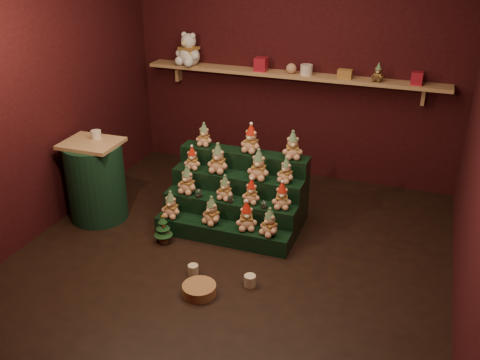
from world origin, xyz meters
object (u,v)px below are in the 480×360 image
at_px(snow_globe_b, 230,199).
at_px(wicker_basket, 199,290).
at_px(riser_tier_front, 222,233).
at_px(mini_christmas_tree, 163,229).
at_px(mug_right, 250,281).
at_px(snow_globe_a, 199,193).
at_px(snow_globe_c, 264,205).
at_px(brown_bear, 378,73).
at_px(side_table, 96,181).
at_px(mug_left, 193,270).
at_px(white_bear, 189,45).

xyz_separation_m(snow_globe_b, wicker_basket, (0.11, -1.04, -0.35)).
distance_m(riser_tier_front, mini_christmas_tree, 0.59).
distance_m(riser_tier_front, mug_right, 0.80).
distance_m(mini_christmas_tree, mug_right, 1.13).
height_order(snow_globe_a, snow_globe_c, snow_globe_a).
relative_size(snow_globe_b, brown_bear, 0.39).
relative_size(riser_tier_front, mug_right, 13.43).
bearing_deg(side_table, riser_tier_front, -1.26).
bearing_deg(snow_globe_b, wicker_basket, -83.92).
relative_size(snow_globe_a, mug_right, 0.87).
height_order(snow_globe_a, side_table, side_table).
bearing_deg(riser_tier_front, side_table, 179.86).
distance_m(snow_globe_a, snow_globe_b, 0.35).
distance_m(side_table, mini_christmas_tree, 0.97).
distance_m(mug_left, white_bear, 2.99).
distance_m(snow_globe_c, mug_left, 0.96).
distance_m(snow_globe_b, mini_christmas_tree, 0.73).
bearing_deg(mug_right, snow_globe_a, 136.87).
distance_m(snow_globe_a, mug_right, 1.19).
bearing_deg(mug_left, white_bear, 114.56).
distance_m(snow_globe_b, side_table, 1.47).
height_order(mini_christmas_tree, mug_right, mini_christmas_tree).
height_order(riser_tier_front, snow_globe_a, snow_globe_a).
distance_m(mug_right, wicker_basket, 0.45).
bearing_deg(snow_globe_c, white_bear, 133.74).
bearing_deg(riser_tier_front, mug_right, -50.20).
height_order(mug_left, wicker_basket, mug_left).
bearing_deg(riser_tier_front, snow_globe_b, 79.08).
height_order(riser_tier_front, wicker_basket, riser_tier_front).
relative_size(snow_globe_b, mug_right, 0.73).
height_order(mini_christmas_tree, wicker_basket, mini_christmas_tree).
distance_m(snow_globe_a, mini_christmas_tree, 0.51).
xyz_separation_m(snow_globe_a, side_table, (-1.12, -0.16, 0.03)).
xyz_separation_m(side_table, wicker_basket, (1.58, -0.88, -0.39)).
bearing_deg(white_bear, snow_globe_b, -37.15).
height_order(snow_globe_b, mug_left, snow_globe_b).
distance_m(snow_globe_b, snow_globe_c, 0.35).
relative_size(snow_globe_a, snow_globe_c, 1.12).
relative_size(side_table, mug_right, 8.42).
height_order(mini_christmas_tree, white_bear, white_bear).
distance_m(mug_left, brown_bear, 2.97).
xyz_separation_m(side_table, mug_right, (1.95, -0.62, -0.38)).
xyz_separation_m(mini_christmas_tree, wicker_basket, (0.68, -0.65, -0.11)).
xyz_separation_m(riser_tier_front, snow_globe_c, (0.39, 0.16, 0.31)).
relative_size(snow_globe_a, snow_globe_b, 1.19).
height_order(snow_globe_a, white_bear, white_bear).
bearing_deg(white_bear, snow_globe_a, -46.40).
bearing_deg(mug_right, side_table, 162.39).
xyz_separation_m(mug_left, white_bear, (-1.07, 2.34, 1.52)).
relative_size(snow_globe_b, mug_left, 0.80).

